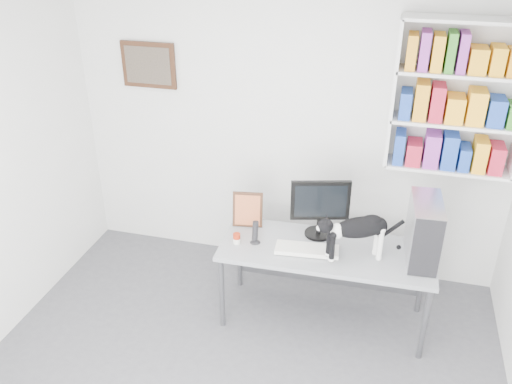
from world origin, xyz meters
TOP-DOWN VIEW (x-y plane):
  - room at (0.00, 0.00)m, footprint 4.01×4.01m
  - bookshelf at (1.40, 1.85)m, footprint 1.03×0.28m
  - wall_art at (-1.30, 1.97)m, footprint 0.52×0.04m
  - desk at (0.52, 1.17)m, footprint 1.74×0.71m
  - monitor at (0.42, 1.37)m, footprint 0.53×0.36m
  - keyboard at (0.38, 1.09)m, footprint 0.53×0.24m
  - pc_tower at (1.25, 1.23)m, footprint 0.26×0.52m
  - speaker at (-0.06, 1.11)m, footprint 0.10×0.10m
  - leaning_print at (-0.20, 1.36)m, footprint 0.27×0.14m
  - soup_can at (-0.21, 1.06)m, footprint 0.08×0.08m
  - cat at (0.76, 1.08)m, footprint 0.65×0.44m

SIDE VIEW (x-z plane):
  - desk at x=0.52m, z-range 0.00..0.72m
  - keyboard at x=0.38m, z-range 0.72..0.76m
  - soup_can at x=-0.21m, z-range 0.72..0.81m
  - speaker at x=-0.06m, z-range 0.72..0.92m
  - leaning_print at x=-0.20m, z-range 0.72..1.04m
  - cat at x=0.76m, z-range 0.72..1.11m
  - pc_tower at x=1.25m, z-range 0.72..1.22m
  - monitor at x=0.42m, z-range 0.72..1.24m
  - room at x=0.00m, z-range 0.00..2.70m
  - bookshelf at x=1.40m, z-range 1.23..2.47m
  - wall_art at x=-1.30m, z-range 1.69..2.11m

